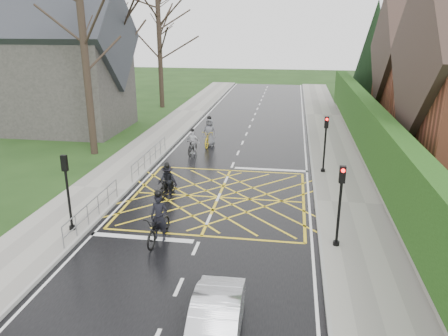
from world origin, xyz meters
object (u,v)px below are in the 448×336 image
(cyclist_rear, at_px, (159,225))
(cyclist_back, at_px, (167,184))
(cyclist_lead, at_px, (209,136))
(cyclist_front, at_px, (192,145))
(cyclist_mid, at_px, (167,183))
(car, at_px, (215,324))

(cyclist_rear, height_order, cyclist_back, cyclist_rear)
(cyclist_back, bearing_deg, cyclist_lead, 103.40)
(cyclist_front, xyz_separation_m, cyclist_lead, (0.71, 1.97, 0.11))
(cyclist_mid, bearing_deg, cyclist_lead, 91.30)
(cyclist_back, height_order, cyclist_lead, cyclist_lead)
(cyclist_back, bearing_deg, cyclist_mid, 120.74)
(cyclist_mid, bearing_deg, cyclist_rear, -74.30)
(cyclist_back, xyz_separation_m, cyclist_lead, (0.32, 9.04, 0.10))
(cyclist_mid, distance_m, cyclist_front, 6.94)
(cyclist_back, relative_size, cyclist_mid, 0.99)
(cyclist_mid, relative_size, cyclist_front, 1.02)
(cyclist_back, height_order, car, cyclist_back)
(cyclist_rear, height_order, car, cyclist_rear)
(cyclist_rear, relative_size, cyclist_mid, 1.28)
(car, bearing_deg, cyclist_lead, 99.23)
(car, bearing_deg, cyclist_mid, 110.54)
(cyclist_front, bearing_deg, cyclist_lead, 77.02)
(cyclist_rear, xyz_separation_m, cyclist_mid, (-0.98, 4.56, -0.07))
(cyclist_back, bearing_deg, cyclist_front, 108.58)
(cyclist_rear, bearing_deg, cyclist_front, 102.06)
(cyclist_back, distance_m, car, 10.45)
(cyclist_mid, relative_size, cyclist_lead, 0.80)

